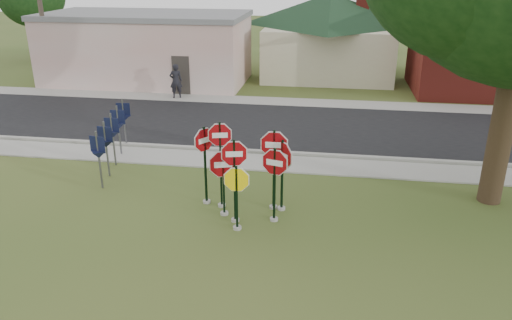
% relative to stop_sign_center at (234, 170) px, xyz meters
% --- Properties ---
extents(ground, '(120.00, 120.00, 0.00)m').
position_rel_stop_sign_center_xyz_m(ground, '(0.17, -0.93, -1.62)').
color(ground, '#38501E').
rests_on(ground, ground).
extents(sidewalk_near, '(60.00, 1.60, 0.06)m').
position_rel_stop_sign_center_xyz_m(sidewalk_near, '(0.17, 4.57, -1.59)').
color(sidewalk_near, '#98978F').
rests_on(sidewalk_near, ground).
extents(road, '(60.00, 7.00, 0.04)m').
position_rel_stop_sign_center_xyz_m(road, '(0.17, 9.07, -1.60)').
color(road, black).
rests_on(road, ground).
extents(sidewalk_far, '(60.00, 1.60, 0.06)m').
position_rel_stop_sign_center_xyz_m(sidewalk_far, '(0.17, 13.37, -1.59)').
color(sidewalk_far, '#98978F').
rests_on(sidewalk_far, ground).
extents(curb, '(60.00, 0.20, 0.14)m').
position_rel_stop_sign_center_xyz_m(curb, '(0.17, 5.57, -1.55)').
color(curb, '#98978F').
rests_on(curb, ground).
extents(stop_sign_center, '(1.00, 0.24, 2.62)m').
position_rel_stop_sign_center_xyz_m(stop_sign_center, '(0.00, 0.00, 0.00)').
color(stop_sign_center, gray).
rests_on(stop_sign_center, ground).
extents(stop_sign_yellow, '(0.99, 0.24, 2.02)m').
position_rel_stop_sign_center_xyz_m(stop_sign_yellow, '(0.14, -0.44, -0.45)').
color(stop_sign_yellow, gray).
rests_on(stop_sign_yellow, ground).
extents(stop_sign_left, '(1.08, 0.37, 2.19)m').
position_rel_stop_sign_center_xyz_m(stop_sign_left, '(-0.40, 0.36, -0.30)').
color(stop_sign_left, gray).
rests_on(stop_sign_left, ground).
extents(stop_sign_right, '(1.03, 0.30, 2.36)m').
position_rel_stop_sign_center_xyz_m(stop_sign_right, '(1.11, 0.22, -0.18)').
color(stop_sign_right, gray).
rests_on(stop_sign_right, ground).
extents(stop_sign_back_right, '(1.13, 0.24, 2.64)m').
position_rel_stop_sign_center_xyz_m(stop_sign_back_right, '(0.99, 0.99, 0.04)').
color(stop_sign_back_right, gray).
rests_on(stop_sign_back_right, ground).
extents(stop_sign_back_left, '(0.96, 0.26, 2.82)m').
position_rel_stop_sign_center_xyz_m(stop_sign_back_left, '(-0.59, 0.87, 0.13)').
color(stop_sign_back_left, gray).
rests_on(stop_sign_back_left, ground).
extents(stop_sign_far_right, '(0.83, 0.86, 2.37)m').
position_rel_stop_sign_center_xyz_m(stop_sign_far_right, '(1.25, 0.94, -0.16)').
color(stop_sign_far_right, gray).
rests_on(stop_sign_far_right, ground).
extents(stop_sign_far_left, '(0.61, 0.84, 2.60)m').
position_rel_stop_sign_center_xyz_m(stop_sign_far_left, '(-1.12, 1.04, -0.01)').
color(stop_sign_far_left, gray).
rests_on(stop_sign_far_left, ground).
extents(route_sign_row, '(1.43, 4.63, 2.00)m').
position_rel_stop_sign_center_xyz_m(route_sign_row, '(-5.23, 3.57, -0.40)').
color(route_sign_row, '#59595E').
rests_on(route_sign_row, ground).
extents(building_stucco, '(12.20, 6.20, 4.20)m').
position_rel_stop_sign_center_xyz_m(building_stucco, '(-8.83, 17.06, 0.53)').
color(building_stucco, beige).
rests_on(building_stucco, ground).
extents(building_house, '(11.60, 11.60, 6.20)m').
position_rel_stop_sign_center_xyz_m(building_house, '(2.18, 21.07, 2.03)').
color(building_house, beige).
rests_on(building_house, ground).
extents(building_brick, '(10.20, 6.20, 4.75)m').
position_rel_stop_sign_center_xyz_m(building_brick, '(12.17, 17.56, 0.78)').
color(building_brick, maroon).
rests_on(building_brick, ground).
extents(utility_pole_near, '(2.20, 0.26, 9.50)m').
position_rel_stop_sign_center_xyz_m(utility_pole_near, '(-13.83, 14.27, 3.35)').
color(utility_pole_near, '#45382E').
rests_on(utility_pole_near, ground).
extents(pedestrian, '(0.80, 0.67, 1.87)m').
position_rel_stop_sign_center_xyz_m(pedestrian, '(-5.88, 13.25, -0.63)').
color(pedestrian, black).
rests_on(pedestrian, sidewalk_far).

